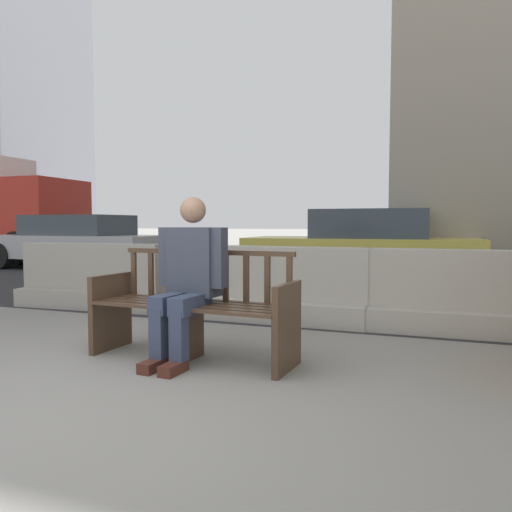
{
  "coord_description": "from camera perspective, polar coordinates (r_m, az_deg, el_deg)",
  "views": [
    {
      "loc": [
        2.06,
        -2.27,
        1.1
      ],
      "look_at": [
        0.18,
        2.79,
        0.75
      ],
      "focal_mm": 35.0,
      "sensor_mm": 36.0,
      "label": 1
    }
  ],
  "objects": [
    {
      "name": "jersey_barrier_left",
      "position": [
        6.94,
        -18.07,
        -2.76
      ],
      "size": [
        2.03,
        0.77,
        0.84
      ],
      "color": "#9E998E",
      "rests_on": "ground"
    },
    {
      "name": "jersey_barrier_right",
      "position": [
        5.46,
        23.31,
        -4.6
      ],
      "size": [
        2.0,
        0.69,
        0.84
      ],
      "color": "#ADA89E",
      "rests_on": "ground"
    },
    {
      "name": "car_taxi_near",
      "position": [
        10.2,
        12.16,
        1.31
      ],
      "size": [
        4.58,
        2.09,
        1.38
      ],
      "color": "#DBC64C",
      "rests_on": "ground"
    },
    {
      "name": "seated_person",
      "position": [
        4.03,
        -7.74,
        -2.17
      ],
      "size": [
        0.59,
        0.74,
        1.31
      ],
      "color": "#383D4C",
      "rests_on": "ground"
    },
    {
      "name": "car_sedan_mid",
      "position": [
        13.15,
        -20.06,
        1.59
      ],
      "size": [
        4.74,
        1.93,
        1.31
      ],
      "color": "#B7B7BC",
      "rests_on": "ground"
    },
    {
      "name": "street_asphalt",
      "position": [
        11.22,
        9.63,
        -1.95
      ],
      "size": [
        120.0,
        12.0,
        0.01
      ],
      "primitive_type": "cube",
      "color": "#28282B",
      "rests_on": "ground"
    },
    {
      "name": "street_bench",
      "position": [
        4.11,
        -7.17,
        -6.18
      ],
      "size": [
        1.72,
        0.62,
        0.88
      ],
      "color": "#473323",
      "rests_on": "ground"
    },
    {
      "name": "jersey_barrier_centre",
      "position": [
        5.7,
        2.9,
        -3.95
      ],
      "size": [
        2.01,
        0.72,
        0.84
      ],
      "color": "#ADA89E",
      "rests_on": "ground"
    },
    {
      "name": "ground_plane",
      "position": [
        3.26,
        -21.4,
        -16.29
      ],
      "size": [
        200.0,
        200.0,
        0.0
      ],
      "primitive_type": "plane",
      "color": "gray"
    }
  ]
}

